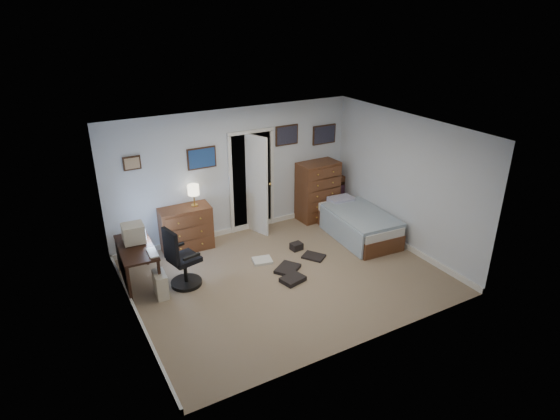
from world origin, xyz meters
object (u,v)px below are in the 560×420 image
object	(u,v)px
computer_desk	(132,256)
tall_dresser	(318,191)
office_chair	(181,264)
low_dresser	(186,228)
bed	(358,224)

from	to	relation	value
computer_desk	tall_dresser	xyz separation A→B (m)	(4.06, 0.73, 0.11)
office_chair	low_dresser	distance (m)	1.30
tall_dresser	bed	size ratio (longest dim) A/B	0.68
low_dresser	bed	xyz separation A→B (m)	(3.11, -1.17, -0.14)
computer_desk	bed	world-z (taller)	computer_desk
office_chair	low_dresser	bearing A→B (deg)	54.97
computer_desk	bed	distance (m)	4.29
low_dresser	computer_desk	bearing A→B (deg)	-143.84
office_chair	bed	bearing A→B (deg)	-12.46
bed	low_dresser	bearing A→B (deg)	163.41
office_chair	bed	size ratio (longest dim) A/B	0.57
office_chair	tall_dresser	world-z (taller)	tall_dresser
computer_desk	tall_dresser	distance (m)	4.13
low_dresser	bed	world-z (taller)	low_dresser
low_dresser	office_chair	bearing A→B (deg)	-108.92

